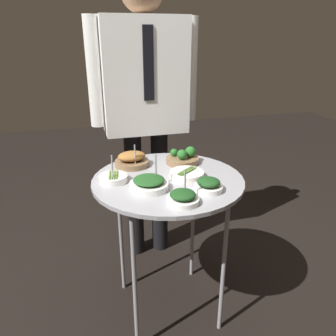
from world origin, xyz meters
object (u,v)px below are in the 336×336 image
serving_cart (168,189)px  bowl_roast_front_center (132,160)px  bowl_spinach_near_rim (149,183)px  bowl_broccoli_back_right (183,158)px  bowl_spinach_front_left (208,185)px  bowl_asparagus_back_left (113,178)px  waiter_figure (145,91)px  bowl_asparagus_far_rim (187,174)px  bowl_spinach_front_right (183,198)px

serving_cart → bowl_roast_front_center: 0.26m
bowl_spinach_near_rim → bowl_broccoli_back_right: 0.34m
bowl_roast_front_center → bowl_spinach_front_left: size_ratio=1.40×
bowl_spinach_front_left → bowl_asparagus_back_left: size_ratio=0.91×
bowl_broccoli_back_right → waiter_figure: waiter_figure is taller
bowl_broccoli_back_right → waiter_figure: bearing=106.4°
bowl_broccoli_back_right → bowl_asparagus_far_rim: 0.18m
bowl_asparagus_back_left → bowl_asparagus_far_rim: bowl_asparagus_back_left is taller
bowl_broccoli_back_right → bowl_asparagus_back_left: bearing=-160.3°
serving_cart → bowl_broccoli_back_right: 0.22m
serving_cart → bowl_spinach_front_right: size_ratio=5.84×
bowl_roast_front_center → bowl_spinach_front_right: 0.47m
bowl_spinach_front_left → bowl_spinach_front_right: 0.16m
bowl_spinach_front_right → bowl_asparagus_far_rim: bearing=67.4°
bowl_spinach_near_rim → bowl_broccoli_back_right: bowl_spinach_near_rim is taller
bowl_spinach_front_left → bowl_asparagus_back_left: bearing=151.4°
serving_cart → bowl_spinach_front_left: bowl_spinach_front_left is taller
bowl_spinach_front_right → waiter_figure: size_ratio=0.08×
bowl_broccoli_back_right → bowl_spinach_front_left: bearing=-89.9°
bowl_roast_front_center → bowl_spinach_near_rim: 0.29m
serving_cart → waiter_figure: 0.66m
bowl_spinach_near_rim → bowl_asparagus_back_left: 0.18m
bowl_broccoli_back_right → bowl_asparagus_back_left: size_ratio=1.24×
bowl_spinach_near_rim → bowl_asparagus_far_rim: (0.19, 0.07, -0.01)m
bowl_spinach_near_rim → serving_cart: bearing=38.4°
bowl_spinach_near_rim → bowl_spinach_front_right: bearing=-58.9°
bowl_roast_front_center → waiter_figure: bearing=66.8°
bowl_roast_front_center → bowl_spinach_front_left: 0.46m
bowl_asparagus_back_left → serving_cart: bearing=-7.0°
bowl_roast_front_center → bowl_asparagus_far_rim: size_ratio=1.08×
bowl_roast_front_center → bowl_spinach_front_right: bearing=-75.0°
bowl_asparagus_back_left → waiter_figure: size_ratio=0.08×
bowl_spinach_front_left → waiter_figure: bearing=98.9°
serving_cart → bowl_broccoli_back_right: bearing=52.3°
bowl_spinach_near_rim → bowl_spinach_front_left: 0.25m
bowl_spinach_near_rim → bowl_broccoli_back_right: bearing=46.7°
bowl_broccoli_back_right → bowl_spinach_front_left: (0.00, -0.34, -0.00)m
waiter_figure → bowl_spinach_front_left: bearing=-81.1°
bowl_roast_front_center → bowl_spinach_front_right: bowl_spinach_front_right is taller
bowl_spinach_front_left → bowl_spinach_front_right: bowl_spinach_front_right is taller
serving_cart → bowl_spinach_front_right: bowl_spinach_front_right is taller
bowl_broccoli_back_right → bowl_spinach_near_rim: bearing=-133.3°
bowl_spinach_front_left → bowl_broccoli_back_right: bearing=90.1°
serving_cart → bowl_spinach_front_right: (-0.01, -0.25, 0.08)m
bowl_asparagus_far_rim → bowl_spinach_near_rim: bearing=-160.1°
serving_cart → bowl_asparagus_far_rim: bowl_asparagus_far_rim is taller
bowl_asparagus_back_left → bowl_spinach_front_right: (0.23, -0.28, 0.01)m
bowl_spinach_front_left → bowl_asparagus_far_rim: size_ratio=0.77×
serving_cart → bowl_asparagus_back_left: bearing=173.0°
waiter_figure → bowl_roast_front_center: bearing=-113.2°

